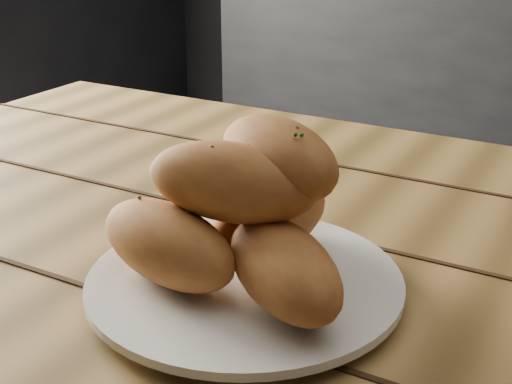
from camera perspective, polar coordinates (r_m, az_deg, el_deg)
name	(u,v)px	position (r m, az deg, el deg)	size (l,w,h in m)	color
plate	(245,285)	(0.63, -0.90, -7.42)	(0.28, 0.28, 0.02)	white
bread_rolls	(245,214)	(0.60, -0.92, -1.77)	(0.27, 0.23, 0.14)	#B67232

